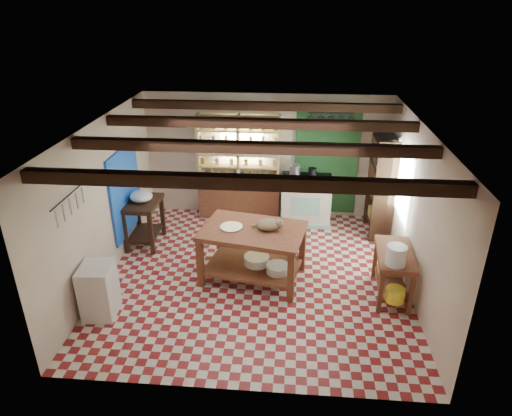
# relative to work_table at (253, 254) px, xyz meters

# --- Properties ---
(floor) EXTENTS (5.00, 5.00, 0.02)m
(floor) POSITION_rel_work_table_xyz_m (0.04, 0.05, -0.47)
(floor) COLOR maroon
(floor) RESTS_ON ground
(ceiling) EXTENTS (5.00, 5.00, 0.02)m
(ceiling) POSITION_rel_work_table_xyz_m (0.04, 0.05, 2.14)
(ceiling) COLOR #4E4E54
(ceiling) RESTS_ON wall_back
(wall_back) EXTENTS (5.00, 0.04, 2.60)m
(wall_back) POSITION_rel_work_table_xyz_m (0.04, 2.55, 0.84)
(wall_back) COLOR beige
(wall_back) RESTS_ON floor
(wall_front) EXTENTS (5.00, 0.04, 2.60)m
(wall_front) POSITION_rel_work_table_xyz_m (0.04, -2.45, 0.84)
(wall_front) COLOR beige
(wall_front) RESTS_ON floor
(wall_left) EXTENTS (0.04, 5.00, 2.60)m
(wall_left) POSITION_rel_work_table_xyz_m (-2.46, 0.05, 0.84)
(wall_left) COLOR beige
(wall_left) RESTS_ON floor
(wall_right) EXTENTS (0.04, 5.00, 2.60)m
(wall_right) POSITION_rel_work_table_xyz_m (2.54, 0.05, 0.84)
(wall_right) COLOR beige
(wall_right) RESTS_ON floor
(ceiling_beams) EXTENTS (5.00, 3.80, 0.15)m
(ceiling_beams) POSITION_rel_work_table_xyz_m (0.04, 0.05, 2.02)
(ceiling_beams) COLOR #321C11
(ceiling_beams) RESTS_ON ceiling
(blue_wall_patch) EXTENTS (0.04, 1.40, 1.60)m
(blue_wall_patch) POSITION_rel_work_table_xyz_m (-2.43, 0.95, 0.64)
(blue_wall_patch) COLOR blue
(blue_wall_patch) RESTS_ON wall_left
(green_wall_patch) EXTENTS (1.30, 0.04, 2.30)m
(green_wall_patch) POSITION_rel_work_table_xyz_m (1.29, 2.52, 0.79)
(green_wall_patch) COLOR #1F4E24
(green_wall_patch) RESTS_ON wall_back
(window_back) EXTENTS (0.90, 0.02, 0.80)m
(window_back) POSITION_rel_work_table_xyz_m (-0.46, 2.53, 1.24)
(window_back) COLOR beige
(window_back) RESTS_ON wall_back
(window_right) EXTENTS (0.02, 1.30, 1.20)m
(window_right) POSITION_rel_work_table_xyz_m (2.52, 1.05, 0.94)
(window_right) COLOR beige
(window_right) RESTS_ON wall_right
(utensil_rail) EXTENTS (0.06, 0.90, 0.28)m
(utensil_rail) POSITION_rel_work_table_xyz_m (-2.40, -1.15, 1.32)
(utensil_rail) COLOR black
(utensil_rail) RESTS_ON wall_left
(pot_rack) EXTENTS (0.86, 0.12, 0.36)m
(pot_rack) POSITION_rel_work_table_xyz_m (1.29, 2.10, 1.72)
(pot_rack) COLOR black
(pot_rack) RESTS_ON ceiling
(shelving_unit) EXTENTS (1.70, 0.34, 2.20)m
(shelving_unit) POSITION_rel_work_table_xyz_m (-0.51, 2.36, 0.64)
(shelving_unit) COLOR #D1BA78
(shelving_unit) RESTS_ON floor
(tall_rack) EXTENTS (0.40, 0.86, 2.00)m
(tall_rack) POSITION_rel_work_table_xyz_m (2.32, 1.85, 0.54)
(tall_rack) COLOR #321C11
(tall_rack) RESTS_ON floor
(work_table) EXTENTS (1.81, 1.38, 0.92)m
(work_table) POSITION_rel_work_table_xyz_m (0.00, 0.00, 0.00)
(work_table) COLOR brown
(work_table) RESTS_ON floor
(stove) EXTENTS (1.02, 0.69, 0.99)m
(stove) POSITION_rel_work_table_xyz_m (0.90, 2.20, 0.03)
(stove) COLOR beige
(stove) RESTS_ON floor
(prep_table) EXTENTS (0.60, 0.88, 0.89)m
(prep_table) POSITION_rel_work_table_xyz_m (-2.16, 0.99, -0.02)
(prep_table) COLOR #321C11
(prep_table) RESTS_ON floor
(white_cabinet) EXTENTS (0.50, 0.58, 0.81)m
(white_cabinet) POSITION_rel_work_table_xyz_m (-2.18, -1.15, -0.05)
(white_cabinet) COLOR silver
(white_cabinet) RESTS_ON floor
(right_counter) EXTENTS (0.61, 1.12, 0.77)m
(right_counter) POSITION_rel_work_table_xyz_m (2.22, -0.30, -0.07)
(right_counter) COLOR brown
(right_counter) RESTS_ON floor
(cat) EXTENTS (0.40, 0.31, 0.18)m
(cat) POSITION_rel_work_table_xyz_m (0.25, 0.00, 0.55)
(cat) COLOR #917C54
(cat) RESTS_ON work_table
(steel_tray) EXTENTS (0.44, 0.44, 0.02)m
(steel_tray) POSITION_rel_work_table_xyz_m (-0.35, 0.02, 0.47)
(steel_tray) COLOR #9F9FA6
(steel_tray) RESTS_ON work_table
(basin_large) EXTENTS (0.50, 0.50, 0.15)m
(basin_large) POSITION_rel_work_table_xyz_m (0.06, 0.04, -0.14)
(basin_large) COLOR silver
(basin_large) RESTS_ON work_table
(basin_small) EXTENTS (0.45, 0.45, 0.13)m
(basin_small) POSITION_rel_work_table_xyz_m (0.42, -0.19, -0.15)
(basin_small) COLOR silver
(basin_small) RESTS_ON work_table
(kettle_left) EXTENTS (0.22, 0.22, 0.26)m
(kettle_left) POSITION_rel_work_table_xyz_m (0.65, 2.20, 0.66)
(kettle_left) COLOR #9F9FA6
(kettle_left) RESTS_ON stove
(kettle_right) EXTENTS (0.16, 0.16, 0.20)m
(kettle_right) POSITION_rel_work_table_xyz_m (1.00, 2.20, 0.63)
(kettle_right) COLOR black
(kettle_right) RESTS_ON stove
(enamel_bowl) EXTENTS (0.42, 0.42, 0.21)m
(enamel_bowl) POSITION_rel_work_table_xyz_m (-2.16, 0.99, 0.53)
(enamel_bowl) COLOR silver
(enamel_bowl) RESTS_ON prep_table
(white_bucket) EXTENTS (0.32, 0.32, 0.30)m
(white_bucket) POSITION_rel_work_table_xyz_m (2.15, -0.64, 0.46)
(white_bucket) COLOR silver
(white_bucket) RESTS_ON right_counter
(wicker_basket) EXTENTS (0.37, 0.31, 0.25)m
(wicker_basket) POSITION_rel_work_table_xyz_m (2.24, 0.00, -0.13)
(wicker_basket) COLOR #A08040
(wicker_basket) RESTS_ON right_counter
(yellow_tub) EXTENTS (0.30, 0.30, 0.21)m
(yellow_tub) POSITION_rel_work_table_xyz_m (2.19, -0.74, -0.15)
(yellow_tub) COLOR yellow
(yellow_tub) RESTS_ON right_counter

